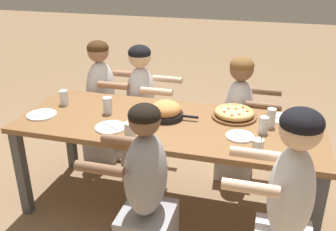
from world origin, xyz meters
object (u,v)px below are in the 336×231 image
at_px(drinking_glass_c, 263,126).
at_px(diner_far_left, 103,106).
at_px(empty_plate_b, 286,119).
at_px(empty_plate_c, 111,127).
at_px(diner_near_right, 286,218).
at_px(empty_plate_d, 240,136).
at_px(diner_near_center, 146,201).
at_px(cocktail_glass_blue, 258,147).
at_px(drinking_glass_a, 108,106).
at_px(drinking_glass_d, 64,98).
at_px(drinking_glass_e, 301,153).
at_px(empty_plate_a, 42,115).
at_px(pizza_board_main, 234,114).
at_px(diner_far_midright, 238,123).
at_px(skillet_bowl, 166,111).
at_px(drinking_glass_f, 130,131).
at_px(drinking_glass_b, 271,118).
at_px(diner_far_midleft, 142,110).

xyz_separation_m(drinking_glass_c, diner_far_left, (-1.50, 0.64, -0.27)).
bearing_deg(empty_plate_b, diner_far_left, 167.17).
relative_size(empty_plate_c, diner_near_right, 0.18).
distance_m(empty_plate_d, diner_near_center, 0.76).
height_order(empty_plate_c, cocktail_glass_blue, cocktail_glass_blue).
height_order(drinking_glass_a, drinking_glass_d, drinking_glass_a).
bearing_deg(drinking_glass_e, diner_far_left, 150.90).
relative_size(empty_plate_a, drinking_glass_a, 1.72).
relative_size(pizza_board_main, empty_plate_a, 1.51).
height_order(drinking_glass_d, diner_far_left, diner_far_left).
xyz_separation_m(empty_plate_b, diner_far_midright, (-0.37, 0.38, -0.25)).
height_order(diner_far_left, diner_near_right, diner_near_right).
bearing_deg(skillet_bowl, diner_near_right, -38.81).
relative_size(skillet_bowl, cocktail_glass_blue, 3.12).
height_order(empty_plate_c, diner_near_right, diner_near_right).
height_order(empty_plate_d, cocktail_glass_blue, cocktail_glass_blue).
bearing_deg(diner_near_right, cocktail_glass_blue, 29.41).
xyz_separation_m(empty_plate_c, diner_far_midright, (0.82, 0.85, -0.25)).
bearing_deg(pizza_board_main, drinking_glass_a, -169.18).
bearing_deg(diner_far_midright, empty_plate_b, 44.45).
bearing_deg(drinking_glass_e, drinking_glass_f, 179.45).
height_order(pizza_board_main, drinking_glass_e, drinking_glass_e).
bearing_deg(drinking_glass_b, empty_plate_d, -130.92).
bearing_deg(drinking_glass_f, empty_plate_c, 151.42).
relative_size(drinking_glass_e, diner_far_midleft, 0.11).
xyz_separation_m(empty_plate_a, drinking_glass_e, (1.85, -0.18, 0.05)).
height_order(pizza_board_main, empty_plate_c, pizza_board_main).
bearing_deg(drinking_glass_a, cocktail_glass_blue, -16.18).
height_order(drinking_glass_c, drinking_glass_e, drinking_glass_e).
bearing_deg(diner_near_right, skillet_bowl, 51.19).
height_order(empty_plate_a, drinking_glass_b, drinking_glass_b).
distance_m(empty_plate_d, diner_near_right, 0.65).
relative_size(cocktail_glass_blue, diner_far_midleft, 0.10).
bearing_deg(drinking_glass_b, diner_far_midleft, 155.36).
bearing_deg(diner_far_left, skillet_bowl, 54.04).
bearing_deg(drinking_glass_f, diner_far_left, 124.49).
relative_size(pizza_board_main, diner_far_left, 0.29).
distance_m(diner_far_midright, diner_far_left, 1.29).
distance_m(skillet_bowl, drinking_glass_f, 0.40).
relative_size(cocktail_glass_blue, diner_near_right, 0.10).
height_order(empty_plate_d, diner_far_midleft, diner_far_midleft).
xyz_separation_m(empty_plate_c, drinking_glass_c, (1.03, 0.21, 0.04)).
bearing_deg(drinking_glass_c, drinking_glass_f, -160.02).
xyz_separation_m(diner_far_midleft, diner_far_left, (-0.40, 0.00, 0.00)).
bearing_deg(diner_far_left, empty_plate_d, 61.16).
height_order(empty_plate_c, drinking_glass_d, drinking_glass_d).
distance_m(skillet_bowl, cocktail_glass_blue, 0.78).
height_order(drinking_glass_f, diner_far_midright, diner_far_midright).
height_order(pizza_board_main, empty_plate_d, pizza_board_main).
height_order(drinking_glass_b, diner_far_left, diner_far_left).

